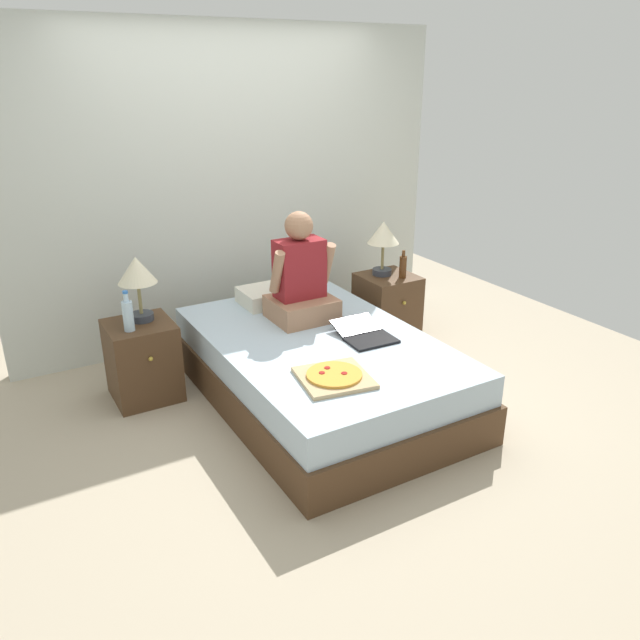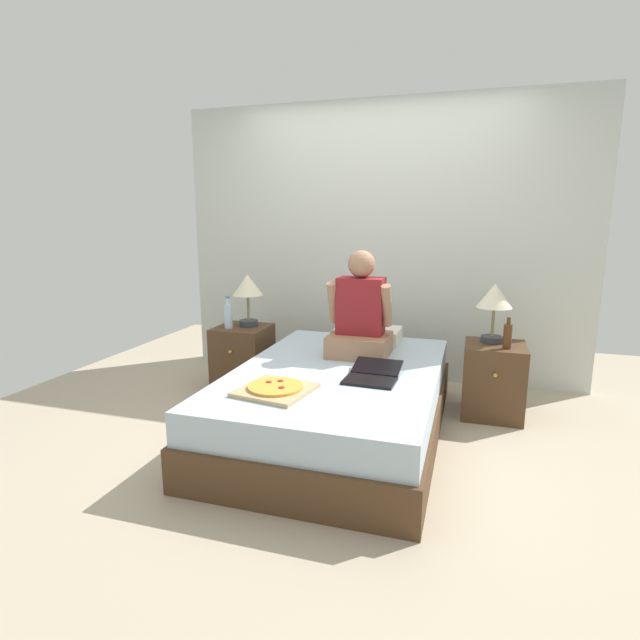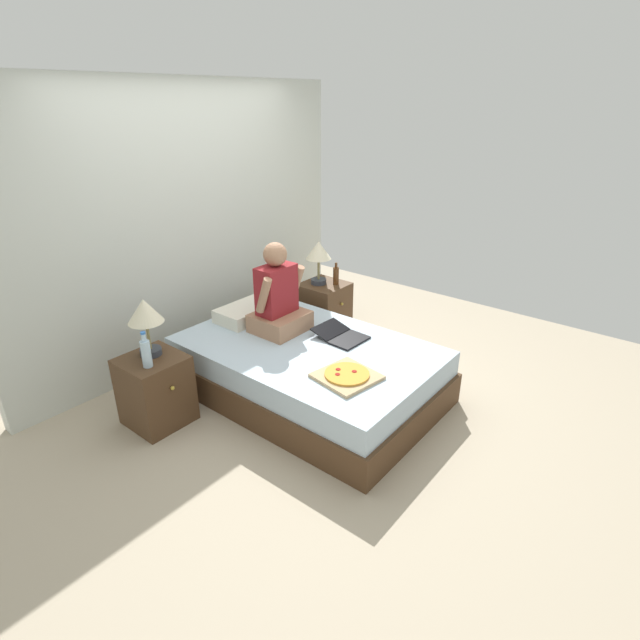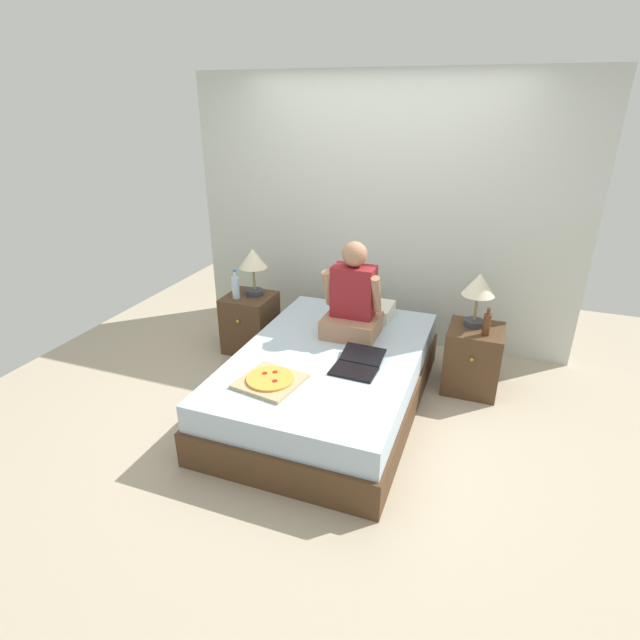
% 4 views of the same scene
% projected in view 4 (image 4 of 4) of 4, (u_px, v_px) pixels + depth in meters
% --- Properties ---
extents(ground_plane, '(5.72, 5.72, 0.00)m').
position_uv_depth(ground_plane, '(329.00, 404.00, 4.04)').
color(ground_plane, tan).
extents(wall_back, '(3.72, 0.12, 2.50)m').
position_uv_depth(wall_back, '(380.00, 214.00, 4.74)').
color(wall_back, silver).
rests_on(wall_back, ground).
extents(bed, '(1.38, 2.13, 0.47)m').
position_uv_depth(bed, '(329.00, 379.00, 3.94)').
color(bed, '#4C331E').
rests_on(bed, ground).
extents(nightstand_left, '(0.44, 0.47, 0.55)m').
position_uv_depth(nightstand_left, '(250.00, 322.00, 4.82)').
color(nightstand_left, '#4C331E').
rests_on(nightstand_left, ground).
extents(lamp_on_left_nightstand, '(0.26, 0.26, 0.45)m').
position_uv_depth(lamp_on_left_nightstand, '(253.00, 262.00, 4.60)').
color(lamp_on_left_nightstand, '#333842').
rests_on(lamp_on_left_nightstand, nightstand_left).
extents(water_bottle, '(0.07, 0.07, 0.28)m').
position_uv_depth(water_bottle, '(236.00, 287.00, 4.61)').
color(water_bottle, silver).
rests_on(water_bottle, nightstand_left).
extents(nightstand_right, '(0.44, 0.47, 0.55)m').
position_uv_depth(nightstand_right, '(473.00, 359.00, 4.15)').
color(nightstand_right, '#4C331E').
rests_on(nightstand_right, ground).
extents(lamp_on_right_nightstand, '(0.26, 0.26, 0.45)m').
position_uv_depth(lamp_on_right_nightstand, '(479.00, 288.00, 3.96)').
color(lamp_on_right_nightstand, '#333842').
rests_on(lamp_on_right_nightstand, nightstand_right).
extents(beer_bottle, '(0.06, 0.06, 0.23)m').
position_uv_depth(beer_bottle, '(487.00, 324.00, 3.89)').
color(beer_bottle, '#512D14').
rests_on(beer_bottle, nightstand_right).
extents(pillow, '(0.52, 0.34, 0.12)m').
position_uv_depth(pillow, '(363.00, 309.00, 4.47)').
color(pillow, silver).
rests_on(pillow, bed).
extents(person_seated, '(0.47, 0.40, 0.78)m').
position_uv_depth(person_seated, '(353.00, 301.00, 4.04)').
color(person_seated, '#A37556').
rests_on(person_seated, bed).
extents(laptop, '(0.33, 0.43, 0.07)m').
position_uv_depth(laptop, '(357.00, 365.00, 3.62)').
color(laptop, black).
rests_on(laptop, bed).
extents(pizza_box, '(0.46, 0.46, 0.04)m').
position_uv_depth(pizza_box, '(270.00, 380.00, 3.43)').
color(pizza_box, tan).
rests_on(pizza_box, bed).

